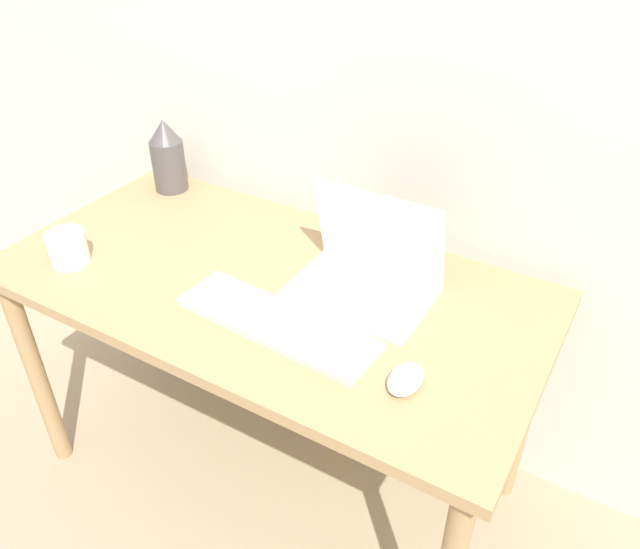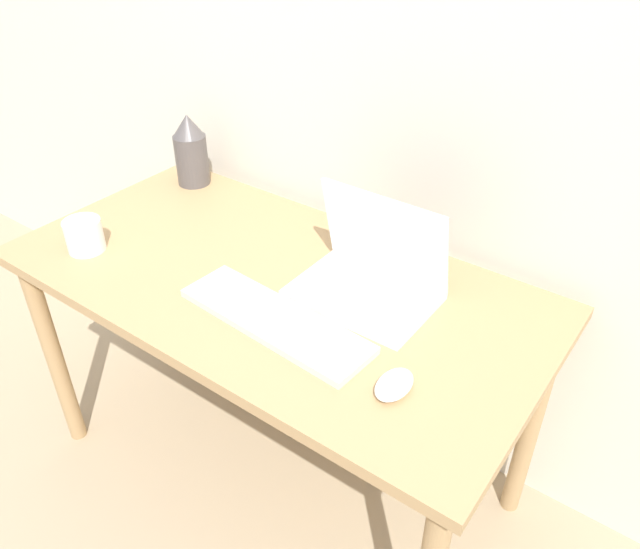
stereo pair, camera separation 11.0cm
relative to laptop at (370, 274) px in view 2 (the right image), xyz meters
name	(u,v)px [view 2 (the right image)]	position (x,y,z in m)	size (l,w,h in m)	color
wall_back	(371,19)	(-0.23, 0.32, 0.48)	(6.00, 0.05, 2.50)	silver
desk	(273,305)	(-0.23, -0.09, -0.14)	(1.35, 0.69, 0.72)	tan
laptop	(370,274)	(0.00, 0.00, 0.00)	(0.32, 0.23, 0.24)	white
keyboard	(275,320)	(-0.11, -0.22, -0.04)	(0.48, 0.17, 0.02)	silver
mouse	(394,385)	(0.21, -0.25, -0.04)	(0.06, 0.10, 0.03)	white
vase	(191,150)	(-0.76, 0.17, 0.06)	(0.10, 0.10, 0.22)	#514C4C
mp3_player	(306,297)	(-0.11, -0.11, -0.05)	(0.04, 0.07, 0.01)	orange
mug	(84,235)	(-0.70, -0.28, -0.01)	(0.10, 0.10, 0.09)	white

